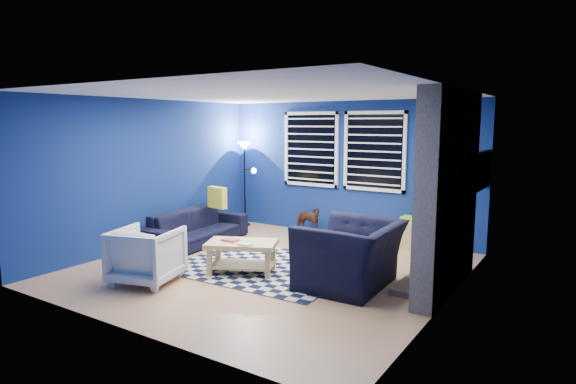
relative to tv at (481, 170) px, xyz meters
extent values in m
plane|color=tan|center=(-2.45, -2.00, -1.40)|extent=(5.00, 5.00, 0.00)
plane|color=white|center=(-2.45, -2.00, 1.10)|extent=(5.00, 5.00, 0.00)
plane|color=navy|center=(-2.45, 0.50, -0.15)|extent=(5.00, 0.00, 5.00)
plane|color=navy|center=(-4.95, -2.00, -0.15)|extent=(0.00, 5.00, 5.00)
plane|color=navy|center=(0.05, -2.00, -0.15)|extent=(0.00, 5.00, 5.00)
cube|color=gray|center=(-0.08, -1.50, -0.15)|extent=(0.26, 2.00, 2.50)
cube|color=black|center=(-0.22, -1.50, -1.05)|extent=(0.04, 0.70, 0.60)
cube|color=gray|center=(-0.35, -1.50, -1.36)|extent=(0.50, 1.20, 0.08)
cube|color=black|center=(-3.20, 0.48, 0.20)|extent=(1.05, 0.02, 1.30)
cube|color=white|center=(-3.20, 0.47, 0.88)|extent=(1.17, 0.05, 0.06)
cube|color=white|center=(-3.20, 0.47, -0.48)|extent=(1.17, 0.05, 0.06)
cube|color=black|center=(-1.90, 0.48, 0.20)|extent=(1.05, 0.02, 1.30)
cube|color=white|center=(-1.90, 0.47, 0.88)|extent=(1.17, 0.05, 0.06)
cube|color=white|center=(-1.90, 0.47, -0.48)|extent=(1.17, 0.05, 0.06)
cube|color=black|center=(0.00, 0.00, 0.00)|extent=(0.06, 1.00, 0.58)
cube|color=black|center=(-0.03, 0.00, 0.00)|extent=(0.01, 0.92, 0.50)
cube|color=black|center=(-2.54, -1.97, -1.39)|extent=(2.54, 2.05, 0.02)
imported|color=black|center=(-4.34, -1.52, -1.10)|extent=(2.09, 0.93, 0.60)
imported|color=black|center=(-1.14, -2.05, -0.98)|extent=(1.33, 1.17, 0.84)
imported|color=gray|center=(-3.47, -3.36, -1.03)|extent=(0.99, 1.00, 0.74)
imported|color=#4D2818|center=(-3.04, 0.11, -1.09)|extent=(0.31, 0.60, 0.49)
cube|color=tan|center=(-2.65, -2.39, -0.97)|extent=(1.10, 0.90, 0.06)
cube|color=tan|center=(-2.65, -2.39, -1.27)|extent=(0.99, 0.79, 0.03)
cube|color=#B13C32|center=(-2.81, -2.44, -0.93)|extent=(0.27, 0.24, 0.03)
cube|color=silver|center=(-2.49, -2.52, -0.93)|extent=(0.22, 0.19, 0.03)
cube|color=tan|center=(-3.05, -2.60, -1.20)|extent=(0.08, 0.08, 0.38)
cube|color=tan|center=(-2.24, -2.60, -1.20)|extent=(0.08, 0.08, 0.38)
cube|color=tan|center=(-3.05, -2.18, -1.20)|extent=(0.08, 0.08, 0.38)
cube|color=tan|center=(-2.24, -2.18, -1.20)|extent=(0.08, 0.08, 0.38)
cube|color=tan|center=(-1.10, 0.25, -1.18)|extent=(0.57, 0.41, 0.45)
cube|color=black|center=(-1.10, 0.25, -1.18)|extent=(0.50, 0.37, 0.36)
cube|color=#90D919|center=(-1.10, 0.25, -0.91)|extent=(0.37, 0.30, 0.09)
cylinder|color=black|center=(-4.60, 0.19, -1.39)|extent=(0.22, 0.22, 0.03)
cylinder|color=black|center=(-4.60, 0.19, -0.59)|extent=(0.03, 0.03, 1.60)
cone|color=white|center=(-4.60, 0.19, 0.24)|extent=(0.29, 0.29, 0.16)
sphere|color=white|center=(-4.33, 0.15, -0.25)|extent=(0.11, 0.11, 0.11)
cube|color=gold|center=(-4.19, -1.12, -0.61)|extent=(0.41, 0.18, 0.38)
camera|label=1|loc=(1.44, -7.54, 0.70)|focal=30.00mm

